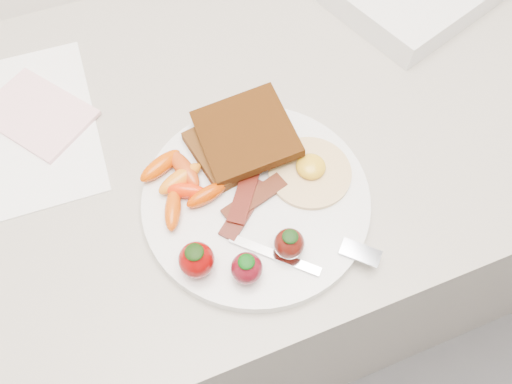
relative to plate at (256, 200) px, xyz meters
name	(u,v)px	position (x,y,z in m)	size (l,w,h in m)	color
counter	(243,247)	(0.02, 0.13, -0.46)	(2.00, 0.60, 0.90)	gray
plate	(256,200)	(0.00, 0.00, 0.00)	(0.27, 0.27, 0.02)	white
toast_lower	(233,147)	(0.00, 0.07, 0.02)	(0.09, 0.09, 0.01)	black
toast_upper	(246,133)	(0.02, 0.07, 0.03)	(0.11, 0.11, 0.01)	black
fried_egg	(310,171)	(0.07, 0.01, 0.01)	(0.11, 0.11, 0.02)	#F8E6B3
bacon_strips	(248,200)	(-0.01, 0.00, 0.01)	(0.10, 0.09, 0.01)	#3A0808
baby_carrots	(181,183)	(-0.08, 0.04, 0.02)	(0.10, 0.11, 0.02)	orange
strawberries	(237,257)	(-0.05, -0.07, 0.03)	(0.14, 0.06, 0.05)	#7A0504
fork	(314,254)	(0.03, -0.09, 0.01)	(0.15, 0.10, 0.00)	silver
paper_sheet	(18,129)	(-0.25, 0.22, -0.01)	(0.20, 0.26, 0.00)	white
notepad	(37,114)	(-0.22, 0.23, 0.00)	(0.10, 0.14, 0.01)	#F5BAC3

